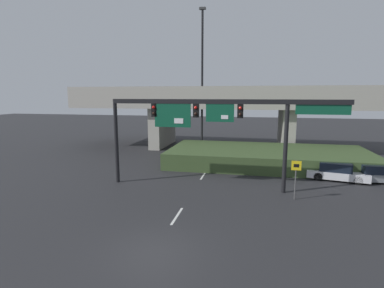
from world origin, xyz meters
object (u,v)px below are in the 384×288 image
at_px(parked_sedan_near_right, 337,172).
at_px(signal_gantry, 212,116).
at_px(highway_light_pole_near, 202,79).
at_px(parked_sedan_mid_right, 378,174).
at_px(speed_limit_sign, 296,174).

bearing_deg(parked_sedan_near_right, signal_gantry, -145.05).
distance_m(highway_light_pole_near, parked_sedan_mid_right, 19.25).
height_order(parked_sedan_near_right, parked_sedan_mid_right, parked_sedan_near_right).
bearing_deg(parked_sedan_near_right, highway_light_pole_near, 155.65).
bearing_deg(highway_light_pole_near, parked_sedan_near_right, -35.54).
height_order(signal_gantry, parked_sedan_mid_right, signal_gantry).
distance_m(signal_gantry, speed_limit_sign, 6.70).
distance_m(signal_gantry, parked_sedan_mid_right, 13.79).
relative_size(signal_gantry, parked_sedan_near_right, 3.46).
xyz_separation_m(speed_limit_sign, parked_sedan_mid_right, (6.75, 5.51, -1.05)).
xyz_separation_m(speed_limit_sign, highway_light_pole_near, (-8.58, 14.26, 6.66)).
bearing_deg(speed_limit_sign, signal_gantry, 166.88).
distance_m(signal_gantry, parked_sedan_near_right, 11.18).
bearing_deg(speed_limit_sign, highway_light_pole_near, 121.03).
xyz_separation_m(signal_gantry, speed_limit_sign, (5.57, -1.30, -3.48)).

